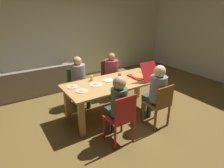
{
  "coord_description": "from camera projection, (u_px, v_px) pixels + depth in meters",
  "views": [
    {
      "loc": [
        -2.12,
        -3.16,
        2.25
      ],
      "look_at": [
        0.0,
        0.1,
        0.67
      ],
      "focal_mm": 30.8,
      "sensor_mm": 36.0,
      "label": 1
    }
  ],
  "objects": [
    {
      "name": "plate_1",
      "position": [
        72.0,
        87.0,
        3.8
      ],
      "size": [
        0.21,
        0.21,
        0.03
      ],
      "color": "white",
      "rests_on": "dining_table"
    },
    {
      "name": "plate_2",
      "position": [
        108.0,
        80.0,
        4.14
      ],
      "size": [
        0.23,
        0.23,
        0.01
      ],
      "color": "white",
      "rests_on": "dining_table"
    },
    {
      "name": "person_3",
      "position": [
        156.0,
        90.0,
        3.72
      ],
      "size": [
        0.32,
        0.49,
        1.25
      ],
      "color": "#384044",
      "rests_on": "ground"
    },
    {
      "name": "drinking_glass_0",
      "position": [
        92.0,
        78.0,
        4.11
      ],
      "size": [
        0.06,
        0.06,
        0.11
      ],
      "primitive_type": "cylinder",
      "color": "#DBCD5F",
      "rests_on": "dining_table"
    },
    {
      "name": "plate_3",
      "position": [
        96.0,
        84.0,
        3.91
      ],
      "size": [
        0.25,
        0.25,
        0.03
      ],
      "color": "white",
      "rests_on": "dining_table"
    },
    {
      "name": "pizza_box_0",
      "position": [
        141.0,
        75.0,
        4.29
      ],
      "size": [
        0.41,
        0.6,
        0.4
      ],
      "color": "red",
      "rests_on": "dining_table"
    },
    {
      "name": "plate_0",
      "position": [
        81.0,
        91.0,
        3.61
      ],
      "size": [
        0.21,
        0.21,
        0.03
      ],
      "color": "white",
      "rests_on": "dining_table"
    },
    {
      "name": "drinking_glass_1",
      "position": [
        119.0,
        76.0,
        4.21
      ],
      "size": [
        0.07,
        0.07,
        0.12
      ],
      "primitive_type": "cylinder",
      "color": "#B74C32",
      "rests_on": "dining_table"
    },
    {
      "name": "chair_1",
      "position": [
        122.0,
        117.0,
        3.22
      ],
      "size": [
        0.44,
        0.4,
        0.94
      ],
      "color": "#AD2427",
      "rests_on": "ground"
    },
    {
      "name": "chair_2",
      "position": [
        110.0,
        77.0,
        5.12
      ],
      "size": [
        0.4,
        0.45,
        0.93
      ],
      "color": "brown",
      "rests_on": "ground"
    },
    {
      "name": "chair_3",
      "position": [
        160.0,
        105.0,
        3.72
      ],
      "size": [
        0.43,
        0.41,
        0.89
      ],
      "color": "brown",
      "rests_on": "ground"
    },
    {
      "name": "side_wall_right",
      "position": [
        198.0,
        33.0,
        6.48
      ],
      "size": [
        0.12,
        4.75,
        2.84
      ],
      "primitive_type": "cube",
      "color": "beige",
      "rests_on": "ground"
    },
    {
      "name": "person_0",
      "position": [
        79.0,
        78.0,
        4.47
      ],
      "size": [
        0.33,
        0.52,
        1.19
      ],
      "color": "#3E433B",
      "rests_on": "ground"
    },
    {
      "name": "chair_0",
      "position": [
        78.0,
        84.0,
        4.65
      ],
      "size": [
        0.44,
        0.4,
        0.88
      ],
      "color": "#2A7333",
      "rests_on": "ground"
    },
    {
      "name": "person_1",
      "position": [
        117.0,
        103.0,
        3.25
      ],
      "size": [
        0.28,
        0.46,
        1.22
      ],
      "color": "#313C37",
      "rests_on": "ground"
    },
    {
      "name": "couch",
      "position": [
        38.0,
        83.0,
        5.35
      ],
      "size": [
        2.1,
        0.8,
        0.74
      ],
      "color": "gray",
      "rests_on": "ground"
    },
    {
      "name": "ground_plane",
      "position": [
        114.0,
        113.0,
        4.36
      ],
      "size": [
        20.0,
        20.0,
        0.0
      ],
      "primitive_type": "plane",
      "color": "brown"
    },
    {
      "name": "back_wall",
      "position": [
        65.0,
        35.0,
        6.0
      ],
      "size": [
        7.92,
        0.12,
        2.84
      ],
      "primitive_type": "cube",
      "color": "beige",
      "rests_on": "ground"
    },
    {
      "name": "person_2",
      "position": [
        112.0,
        71.0,
        4.94
      ],
      "size": [
        0.35,
        0.5,
        1.16
      ],
      "color": "#2F2D3C",
      "rests_on": "ground"
    },
    {
      "name": "dining_table",
      "position": [
        115.0,
        87.0,
        4.13
      ],
      "size": [
        2.16,
        0.96,
        0.76
      ],
      "color": "tan",
      "rests_on": "ground"
    }
  ]
}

